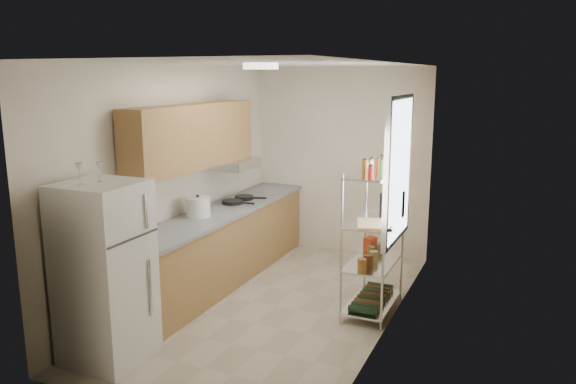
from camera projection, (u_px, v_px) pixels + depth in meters
name	position (u px, v px, depth m)	size (l,w,h in m)	color
room	(275.00, 190.00, 5.90)	(2.52, 4.42, 2.62)	#B1A78F
counter_run	(222.00, 245.00, 6.83)	(0.63, 3.51, 0.90)	#9F7144
upper_cabinets	(193.00, 136.00, 6.30)	(0.33, 2.20, 0.72)	#9F7144
range_hood	(233.00, 164.00, 7.08)	(0.50, 0.60, 0.12)	#B7BABC
window	(399.00, 169.00, 5.68)	(0.06, 1.00, 1.46)	white
bakers_rack	(375.00, 211.00, 5.81)	(0.45, 0.90, 1.73)	silver
ceiling_dome	(261.00, 66.00, 5.37)	(0.34, 0.34, 0.06)	white
refrigerator	(105.00, 273.00, 4.88)	(0.66, 0.66, 1.60)	silver
wine_glass_a	(100.00, 172.00, 4.72)	(0.06, 0.06, 0.17)	silver
wine_glass_b	(80.00, 174.00, 4.59)	(0.07, 0.07, 0.19)	silver
rice_cooker	(198.00, 207.00, 6.39)	(0.28, 0.28, 0.22)	white
frying_pan_large	(232.00, 202.00, 7.04)	(0.26, 0.26, 0.05)	black
frying_pan_small	(244.00, 198.00, 7.29)	(0.24, 0.24, 0.05)	black
cutting_board	(374.00, 224.00, 5.59)	(0.33, 0.43, 0.03)	tan
espresso_machine	(392.00, 205.00, 5.89)	(0.16, 0.24, 0.28)	black
storage_bag	(370.00, 244.00, 6.24)	(0.10, 0.14, 0.16)	#B03315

